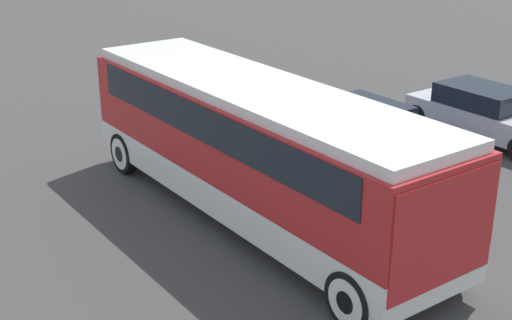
{
  "coord_description": "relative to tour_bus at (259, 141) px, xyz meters",
  "views": [
    {
      "loc": [
        11.86,
        -8.55,
        7.12
      ],
      "look_at": [
        0.0,
        0.0,
        1.41
      ],
      "focal_mm": 50.0,
      "sensor_mm": 36.0,
      "label": 1
    }
  ],
  "objects": [
    {
      "name": "parked_car_near",
      "position": [
        -0.59,
        8.65,
        -1.12
      ],
      "size": [
        4.68,
        1.86,
        1.54
      ],
      "color": "#BCBCC1",
      "rests_on": "ground_plane"
    },
    {
      "name": "tour_bus",
      "position": [
        0.0,
        0.0,
        0.0
      ],
      "size": [
        10.54,
        2.69,
        3.13
      ],
      "color": "silver",
      "rests_on": "ground_plane"
    },
    {
      "name": "parked_car_mid",
      "position": [
        -1.73,
        5.13,
        -1.2
      ],
      "size": [
        4.39,
        1.79,
        1.4
      ],
      "color": "navy",
      "rests_on": "ground_plane"
    },
    {
      "name": "ground_plane",
      "position": [
        -0.1,
        -0.0,
        -1.89
      ],
      "size": [
        120.0,
        120.0,
        0.0
      ],
      "primitive_type": "plane",
      "color": "#423F3D"
    }
  ]
}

